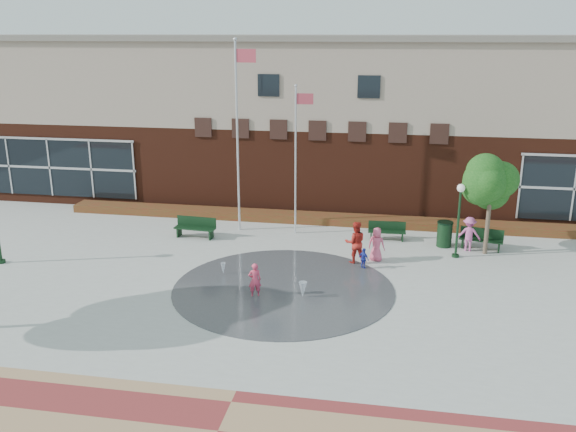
% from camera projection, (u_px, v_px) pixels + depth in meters
% --- Properties ---
extents(ground, '(120.00, 120.00, 0.00)m').
position_uv_depth(ground, '(267.00, 325.00, 20.29)').
color(ground, '#666056').
rests_on(ground, ground).
extents(plaza_concrete, '(46.00, 18.00, 0.01)m').
position_uv_depth(plaza_concrete, '(288.00, 279.00, 24.06)').
color(plaza_concrete, '#A8A8A0').
rests_on(plaza_concrete, ground).
extents(splash_pad, '(8.40, 8.40, 0.01)m').
position_uv_depth(splash_pad, '(283.00, 289.00, 23.12)').
color(splash_pad, '#383A3D').
rests_on(splash_pad, ground).
extents(library_building, '(44.40, 10.40, 9.20)m').
position_uv_depth(library_building, '(329.00, 116.00, 35.42)').
color(library_building, '#4C1F12').
rests_on(library_building, ground).
extents(flower_bed, '(26.00, 1.20, 0.40)m').
position_uv_depth(flower_bed, '(314.00, 222.00, 31.22)').
color(flower_bed, maroon).
rests_on(flower_bed, ground).
extents(flagpole_left, '(1.07, 0.21, 9.13)m').
position_uv_depth(flagpole_left, '(238.00, 127.00, 28.54)').
color(flagpole_left, silver).
rests_on(flagpole_left, ground).
extents(flagpole_right, '(0.88, 0.14, 7.10)m').
position_uv_depth(flagpole_right, '(296.00, 153.00, 28.35)').
color(flagpole_right, silver).
rests_on(flagpole_right, ground).
extents(lamp_right, '(0.35, 0.35, 3.27)m').
position_uv_depth(lamp_right, '(459.00, 212.00, 25.78)').
color(lamp_right, black).
rests_on(lamp_right, ground).
extents(bench_left, '(1.99, 0.70, 0.98)m').
position_uv_depth(bench_left, '(195.00, 231.00, 28.78)').
color(bench_left, black).
rests_on(bench_left, ground).
extents(bench_mid, '(1.75, 0.55, 0.87)m').
position_uv_depth(bench_mid, '(387.00, 235.00, 28.46)').
color(bench_mid, black).
rests_on(bench_mid, ground).
extents(bench_right, '(1.95, 0.91, 0.94)m').
position_uv_depth(bench_right, '(481.00, 243.00, 27.24)').
color(bench_right, black).
rests_on(bench_right, ground).
extents(trash_can, '(0.72, 0.72, 1.18)m').
position_uv_depth(trash_can, '(444.00, 234.00, 27.53)').
color(trash_can, black).
rests_on(trash_can, ground).
extents(tree_mid, '(2.63, 2.63, 4.44)m').
position_uv_depth(tree_mid, '(492.00, 182.00, 25.85)').
color(tree_mid, '#4A3B2D').
rests_on(tree_mid, ground).
extents(water_jet_a, '(0.31, 0.31, 0.60)m').
position_uv_depth(water_jet_a, '(303.00, 298.00, 22.31)').
color(water_jet_a, white).
rests_on(water_jet_a, ground).
extents(water_jet_b, '(0.21, 0.21, 0.46)m').
position_uv_depth(water_jet_b, '(223.00, 275.00, 24.49)').
color(water_jet_b, white).
rests_on(water_jet_b, ground).
extents(child_splash, '(0.56, 0.47, 1.31)m').
position_uv_depth(child_splash, '(255.00, 280.00, 22.27)').
color(child_splash, '#E63F60').
rests_on(child_splash, ground).
extents(adult_red, '(1.02, 0.87, 1.82)m').
position_uv_depth(adult_red, '(355.00, 242.00, 25.48)').
color(adult_red, red).
rests_on(adult_red, ground).
extents(adult_pink, '(0.81, 0.63, 1.47)m').
position_uv_depth(adult_pink, '(376.00, 244.00, 25.76)').
color(adult_pink, '#DE5475').
rests_on(adult_pink, ground).
extents(child_blue, '(0.54, 0.51, 0.90)m').
position_uv_depth(child_blue, '(364.00, 259.00, 24.95)').
color(child_blue, '#2533A6').
rests_on(child_blue, ground).
extents(person_bench, '(1.06, 0.67, 1.56)m').
position_uv_depth(person_bench, '(469.00, 234.00, 26.94)').
color(person_bench, '#CE58A0').
rests_on(person_bench, ground).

